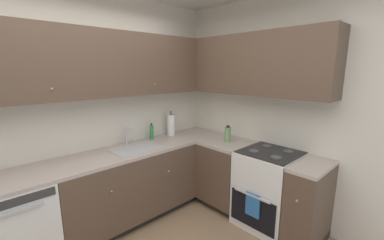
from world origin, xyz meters
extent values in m
cube|color=silver|center=(0.00, 1.50, 1.33)|extent=(3.78, 0.05, 2.66)
cube|color=silver|center=(1.86, 0.00, 1.33)|extent=(0.05, 3.06, 2.66)
cube|color=white|center=(-0.71, 1.18, 0.42)|extent=(0.60, 0.60, 0.85)
cube|color=#333333|center=(-0.71, 0.87, 0.80)|extent=(0.55, 0.01, 0.07)
cube|color=silver|center=(-0.71, 0.86, 0.73)|extent=(0.36, 0.02, 0.02)
cube|color=brown|center=(0.42, 1.18, 0.47)|extent=(1.64, 0.60, 0.76)
cube|color=black|center=(0.42, 1.21, 0.04)|extent=(1.64, 0.54, 0.09)
sphere|color=tan|center=(0.06, 0.87, 0.61)|extent=(0.02, 0.02, 0.02)
sphere|color=tan|center=(0.78, 0.87, 0.61)|extent=(0.02, 0.02, 0.02)
cube|color=#B7A89E|center=(0.42, 1.18, 0.86)|extent=(2.85, 0.60, 0.03)
cube|color=brown|center=(1.54, 0.59, 0.47)|extent=(0.60, 0.57, 0.76)
cube|color=black|center=(1.57, 0.59, 0.04)|extent=(0.54, 0.57, 0.09)
cube|color=brown|center=(1.54, -0.48, 0.47)|extent=(0.60, 0.30, 0.76)
cube|color=black|center=(1.57, -0.48, 0.04)|extent=(0.54, 0.30, 0.09)
sphere|color=tan|center=(1.23, -0.48, 0.61)|extent=(0.02, 0.02, 0.02)
cube|color=#B7A89E|center=(1.54, 0.59, 0.86)|extent=(0.60, 0.57, 0.03)
cube|color=#B7A89E|center=(1.54, -0.48, 0.86)|extent=(0.60, 0.30, 0.03)
cube|color=white|center=(1.56, -0.02, 0.44)|extent=(0.64, 0.62, 0.88)
cube|color=black|center=(1.23, -0.02, 0.28)|extent=(0.02, 0.55, 0.37)
cube|color=silver|center=(1.21, -0.02, 0.49)|extent=(0.02, 0.43, 0.02)
cube|color=black|center=(1.56, -0.02, 0.89)|extent=(0.59, 0.60, 0.01)
cube|color=white|center=(1.86, -0.02, 0.96)|extent=(0.03, 0.60, 0.15)
cylinder|color=#4C4C4C|center=(1.42, -0.15, 0.90)|extent=(0.11, 0.11, 0.01)
cylinder|color=#4C4C4C|center=(1.42, 0.12, 0.90)|extent=(0.11, 0.11, 0.01)
cylinder|color=#4C4C4C|center=(1.70, -0.15, 0.90)|extent=(0.11, 0.11, 0.01)
cylinder|color=#4C4C4C|center=(1.70, 0.12, 0.90)|extent=(0.11, 0.11, 0.01)
cube|color=#2D6BB2|center=(1.21, -0.03, 0.38)|extent=(0.02, 0.17, 0.26)
cube|color=brown|center=(0.26, 1.32, 1.86)|extent=(2.53, 0.32, 0.71)
sphere|color=tan|center=(-0.30, 1.15, 1.63)|extent=(0.02, 0.02, 0.02)
sphere|color=tan|center=(0.81, 1.15, 1.63)|extent=(0.02, 0.02, 0.02)
cube|color=brown|center=(1.68, 0.45, 1.86)|extent=(0.32, 2.06, 0.71)
cube|color=#B7B7BC|center=(0.52, 1.15, 0.89)|extent=(0.56, 0.40, 0.01)
cube|color=gray|center=(0.52, 1.15, 0.84)|extent=(0.52, 0.36, 0.09)
cube|color=#99999E|center=(0.52, 1.15, 0.85)|extent=(0.02, 0.35, 0.06)
cylinder|color=silver|center=(0.52, 1.38, 0.99)|extent=(0.02, 0.02, 0.23)
cylinder|color=silver|center=(0.52, 1.30, 1.10)|extent=(0.02, 0.15, 0.02)
cylinder|color=silver|center=(0.57, 1.38, 0.91)|extent=(0.02, 0.02, 0.06)
cylinder|color=#338C4C|center=(0.88, 1.36, 0.98)|extent=(0.05, 0.05, 0.19)
cylinder|color=#262626|center=(0.88, 1.36, 1.09)|extent=(0.02, 0.02, 0.03)
cylinder|color=white|center=(1.20, 1.34, 1.03)|extent=(0.11, 0.11, 0.30)
cylinder|color=#3F3F3F|center=(1.20, 1.34, 1.05)|extent=(0.02, 0.02, 0.36)
cylinder|color=#729E66|center=(1.54, 0.59, 0.98)|extent=(0.08, 0.08, 0.19)
cylinder|color=black|center=(1.54, 0.59, 1.08)|extent=(0.04, 0.04, 0.02)
camera|label=1|loc=(-0.91, -1.33, 1.81)|focal=23.03mm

